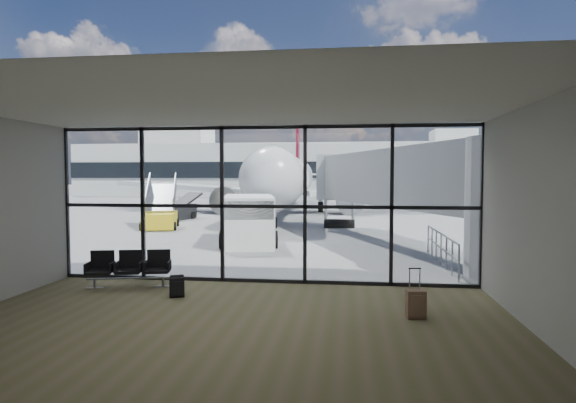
% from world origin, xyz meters
% --- Properties ---
extents(ground, '(220.00, 220.00, 0.00)m').
position_xyz_m(ground, '(0.00, 40.00, 0.00)').
color(ground, slate).
rests_on(ground, ground).
extents(lounge_shell, '(12.02, 8.01, 4.51)m').
position_xyz_m(lounge_shell, '(0.00, -4.80, 2.65)').
color(lounge_shell, brown).
rests_on(lounge_shell, ground).
extents(glass_curtain_wall, '(12.10, 0.12, 4.50)m').
position_xyz_m(glass_curtain_wall, '(0.00, 0.00, 2.25)').
color(glass_curtain_wall, white).
rests_on(glass_curtain_wall, ground).
extents(jet_bridge, '(8.00, 16.50, 4.33)m').
position_xyz_m(jet_bridge, '(4.90, 7.07, 2.76)').
color(jet_bridge, gray).
rests_on(jet_bridge, ground).
extents(apron_railing, '(0.06, 5.46, 1.11)m').
position_xyz_m(apron_railing, '(5.60, 3.50, 0.72)').
color(apron_railing, gray).
rests_on(apron_railing, ground).
extents(far_terminal, '(80.00, 12.20, 11.00)m').
position_xyz_m(far_terminal, '(-0.59, 61.97, 4.21)').
color(far_terminal, silver).
rests_on(far_terminal, ground).
extents(tree_0, '(4.95, 4.95, 7.12)m').
position_xyz_m(tree_0, '(-45.00, 72.00, 4.63)').
color(tree_0, '#382619').
rests_on(tree_0, ground).
extents(tree_1, '(5.61, 5.61, 8.07)m').
position_xyz_m(tree_1, '(-39.00, 72.00, 5.25)').
color(tree_1, '#382619').
rests_on(tree_1, ground).
extents(tree_2, '(6.27, 6.27, 9.03)m').
position_xyz_m(tree_2, '(-33.00, 72.00, 5.88)').
color(tree_2, '#382619').
rests_on(tree_2, ground).
extents(tree_3, '(4.95, 4.95, 7.12)m').
position_xyz_m(tree_3, '(-27.00, 72.00, 4.63)').
color(tree_3, '#382619').
rests_on(tree_3, ground).
extents(tree_4, '(5.61, 5.61, 8.07)m').
position_xyz_m(tree_4, '(-21.00, 72.00, 5.25)').
color(tree_4, '#382619').
rests_on(tree_4, ground).
extents(tree_5, '(6.27, 6.27, 9.03)m').
position_xyz_m(tree_5, '(-15.00, 72.00, 5.88)').
color(tree_5, '#382619').
rests_on(tree_5, ground).
extents(seating_row, '(2.25, 1.11, 1.00)m').
position_xyz_m(seating_row, '(-3.59, -0.94, 0.55)').
color(seating_row, gray).
rests_on(seating_row, ground).
extents(backpack, '(0.43, 0.42, 0.55)m').
position_xyz_m(backpack, '(-1.87, -1.93, 0.27)').
color(backpack, black).
rests_on(backpack, ground).
extents(suitcase, '(0.43, 0.34, 1.08)m').
position_xyz_m(suitcase, '(3.86, -3.08, 0.33)').
color(suitcase, brown).
rests_on(suitcase, ground).
extents(airliner, '(31.27, 36.25, 9.33)m').
position_xyz_m(airliner, '(-2.69, 28.30, 2.84)').
color(airliner, silver).
rests_on(airliner, ground).
extents(service_van, '(3.21, 5.34, 2.18)m').
position_xyz_m(service_van, '(-2.05, 7.75, 1.12)').
color(service_van, white).
rests_on(service_van, ground).
extents(belt_loader, '(2.42, 4.26, 1.86)m').
position_xyz_m(belt_loader, '(-9.63, 19.21, 0.63)').
color(belt_loader, black).
rests_on(belt_loader, ground).
extents(mobile_stairs, '(2.66, 4.01, 2.59)m').
position_xyz_m(mobile_stairs, '(-8.54, 13.48, 0.62)').
color(mobile_stairs, gold).
rests_on(mobile_stairs, ground).
extents(traffic_cone_a, '(0.39, 0.39, 0.56)m').
position_xyz_m(traffic_cone_a, '(-2.10, 15.88, 0.26)').
color(traffic_cone_a, '#CE5E0A').
rests_on(traffic_cone_a, ground).
extents(traffic_cone_b, '(0.36, 0.36, 0.52)m').
position_xyz_m(traffic_cone_b, '(-1.68, 10.43, 0.24)').
color(traffic_cone_b, '#E03E0B').
rests_on(traffic_cone_b, ground).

